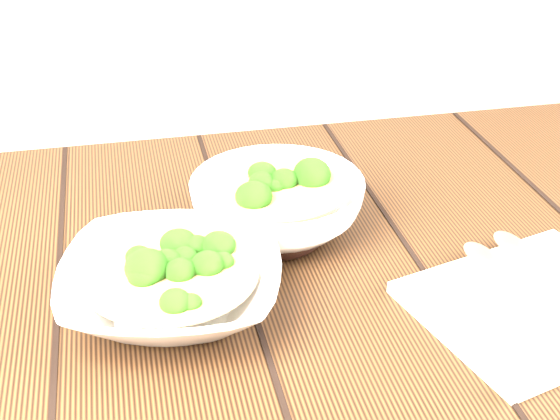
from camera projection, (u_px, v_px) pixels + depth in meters
name	position (u px, v px, depth m)	size (l,w,h in m)	color
table	(263.00, 361.00, 0.92)	(1.20, 0.80, 0.75)	#321D0E
soup_bowl_front	(172.00, 283.00, 0.80)	(0.27, 0.27, 0.07)	white
soup_bowl_back	(277.00, 203.00, 0.94)	(0.24, 0.24, 0.08)	white
trivet	(279.00, 231.00, 0.92)	(0.11, 0.11, 0.03)	black
napkin	(536.00, 305.00, 0.81)	(0.24, 0.19, 0.01)	beige
spoon_left	(499.00, 274.00, 0.84)	(0.04, 0.20, 0.01)	#9D998A
spoon_right	(528.00, 261.00, 0.86)	(0.03, 0.20, 0.01)	#9D998A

